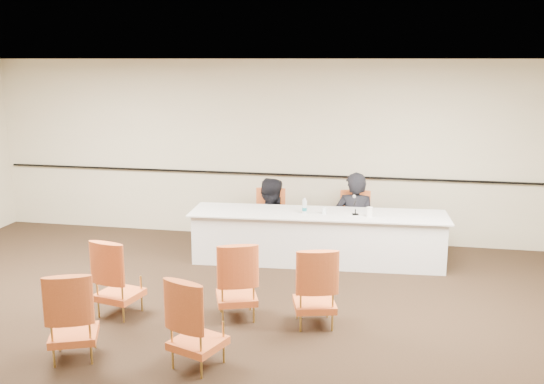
{
  "coord_description": "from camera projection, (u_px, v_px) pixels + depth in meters",
  "views": [
    {
      "loc": [
        1.87,
        -5.88,
        3.01
      ],
      "look_at": [
        0.2,
        2.6,
        1.1
      ],
      "focal_mm": 40.0,
      "sensor_mm": 36.0,
      "label": 1
    }
  ],
  "objects": [
    {
      "name": "water_bottle",
      "position": [
        305.0,
        206.0,
        8.93
      ],
      "size": [
        0.09,
        0.09,
        0.23
      ],
      "primitive_type": null,
      "rotation": [
        0.0,
        0.0,
        0.24
      ],
      "color": "#177480",
      "rests_on": "panel_table"
    },
    {
      "name": "panelist_second",
      "position": [
        269.0,
        230.0,
        9.74
      ],
      "size": [
        0.87,
        0.69,
        1.72
      ],
      "primitive_type": "imported",
      "rotation": [
        0.0,
        0.0,
        3.19
      ],
      "color": "black",
      "rests_on": "ground"
    },
    {
      "name": "aud_chair_front_left",
      "position": [
        119.0,
        277.0,
        7.18
      ],
      "size": [
        0.6,
        0.6,
        0.95
      ],
      "primitive_type": null,
      "rotation": [
        0.0,
        0.0,
        -0.22
      ],
      "color": "#B34A20",
      "rests_on": "ground"
    },
    {
      "name": "microphone",
      "position": [
        356.0,
        206.0,
        8.83
      ],
      "size": [
        0.14,
        0.22,
        0.28
      ],
      "primitive_type": null,
      "rotation": [
        0.0,
        0.0,
        0.22
      ],
      "color": "black",
      "rests_on": "panel_table"
    },
    {
      "name": "panelist_main",
      "position": [
        354.0,
        228.0,
        9.55
      ],
      "size": [
        0.67,
        0.46,
        1.79
      ],
      "primitive_type": "imported",
      "rotation": [
        0.0,
        0.0,
        3.09
      ],
      "color": "black",
      "rests_on": "ground"
    },
    {
      "name": "panel_table",
      "position": [
        318.0,
        237.0,
        9.07
      ],
      "size": [
        3.85,
        1.11,
        0.76
      ],
      "primitive_type": null,
      "rotation": [
        0.0,
        0.0,
        0.06
      ],
      "color": "silver",
      "rests_on": "ground"
    },
    {
      "name": "aud_chair_back_mid",
      "position": [
        197.0,
        321.0,
        5.95
      ],
      "size": [
        0.64,
        0.64,
        0.95
      ],
      "primitive_type": null,
      "rotation": [
        0.0,
        0.0,
        -0.36
      ],
      "color": "#B34A20",
      "rests_on": "ground"
    },
    {
      "name": "aud_chair_front_mid",
      "position": [
        236.0,
        279.0,
        7.09
      ],
      "size": [
        0.64,
        0.64,
        0.95
      ],
      "primitive_type": null,
      "rotation": [
        0.0,
        0.0,
        0.35
      ],
      "color": "#B34A20",
      "rests_on": "ground"
    },
    {
      "name": "wall_rail",
      "position": [
        276.0,
        174.0,
        10.19
      ],
      "size": [
        9.8,
        0.04,
        0.03
      ],
      "primitive_type": "cube",
      "color": "black",
      "rests_on": "wall_back"
    },
    {
      "name": "panelist_main_chair",
      "position": [
        355.0,
        223.0,
        9.53
      ],
      "size": [
        0.53,
        0.53,
        0.95
      ],
      "primitive_type": null,
      "rotation": [
        0.0,
        0.0,
        0.06
      ],
      "color": "#B34A20",
      "rests_on": "ground"
    },
    {
      "name": "wall_back",
      "position": [
        276.0,
        150.0,
        10.14
      ],
      "size": [
        10.0,
        0.04,
        3.0
      ],
      "primitive_type": "cube",
      "color": "beige",
      "rests_on": "ground"
    },
    {
      "name": "drinking_glass",
      "position": [
        324.0,
        211.0,
        8.92
      ],
      "size": [
        0.07,
        0.07,
        0.1
      ],
      "primitive_type": "cylinder",
      "rotation": [
        0.0,
        0.0,
        -0.15
      ],
      "color": "white",
      "rests_on": "panel_table"
    },
    {
      "name": "aud_chair_back_left",
      "position": [
        73.0,
        314.0,
        6.12
      ],
      "size": [
        0.65,
        0.65,
        0.95
      ],
      "primitive_type": null,
      "rotation": [
        0.0,
        0.0,
        0.38
      ],
      "color": "#B34A20",
      "rests_on": "ground"
    },
    {
      "name": "panelist_second_chair",
      "position": [
        269.0,
        220.0,
        9.71
      ],
      "size": [
        0.53,
        0.53,
        0.95
      ],
      "primitive_type": null,
      "rotation": [
        0.0,
        0.0,
        0.06
      ],
      "color": "#B34A20",
      "rests_on": "ground"
    },
    {
      "name": "ceiling",
      "position": [
        201.0,
        59.0,
        5.98
      ],
      "size": [
        10.0,
        10.0,
        0.0
      ],
      "primitive_type": "plane",
      "rotation": [
        3.14,
        0.0,
        0.0
      ],
      "color": "white",
      "rests_on": "ground"
    },
    {
      "name": "coffee_cup",
      "position": [
        370.0,
        212.0,
        8.75
      ],
      "size": [
        0.12,
        0.12,
        0.14
      ],
      "primitive_type": "cylinder",
      "rotation": [
        0.0,
        0.0,
        0.44
      ],
      "color": "white",
      "rests_on": "panel_table"
    },
    {
      "name": "papers",
      "position": [
        354.0,
        214.0,
        8.89
      ],
      "size": [
        0.31,
        0.23,
        0.0
      ],
      "primitive_type": "cube",
      "rotation": [
        0.0,
        0.0,
        -0.05
      ],
      "color": "silver",
      "rests_on": "panel_table"
    },
    {
      "name": "floor",
      "position": [
        208.0,
        339.0,
        6.63
      ],
      "size": [
        10.0,
        10.0,
        0.0
      ],
      "primitive_type": "plane",
      "color": "black",
      "rests_on": "ground"
    },
    {
      "name": "aud_chair_front_right",
      "position": [
        315.0,
        286.0,
        6.89
      ],
      "size": [
        0.61,
        0.61,
        0.95
      ],
      "primitive_type": null,
      "rotation": [
        0.0,
        0.0,
        0.26
      ],
      "color": "#B34A20",
      "rests_on": "ground"
    }
  ]
}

